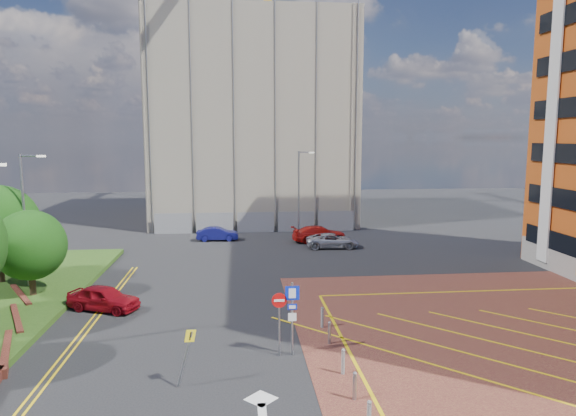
{
  "coord_description": "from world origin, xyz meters",
  "views": [
    {
      "loc": [
        -1.73,
        -19.79,
        9.24
      ],
      "look_at": [
        0.59,
        3.68,
        6.0
      ],
      "focal_mm": 32.0,
      "sensor_mm": 36.0,
      "label": 1
    }
  ],
  "objects": [
    {
      "name": "car_blue_back",
      "position": [
        -3.6,
        26.2,
        0.62
      ],
      "size": [
        3.75,
        1.33,
        1.23
      ],
      "primitive_type": "imported",
      "rotation": [
        0.0,
        0.0,
        1.56
      ],
      "color": "navy",
      "rests_on": "ground"
    },
    {
      "name": "lamp_left_far",
      "position": [
        -14.42,
        12.0,
        4.66
      ],
      "size": [
        1.53,
        0.16,
        8.0
      ],
      "color": "#9EA0A8",
      "rests_on": "grass_bed"
    },
    {
      "name": "car_red_back",
      "position": [
        5.5,
        24.78,
        0.71
      ],
      "size": [
        5.1,
        2.61,
        1.42
      ],
      "primitive_type": "imported",
      "rotation": [
        0.0,
        0.0,
        1.7
      ],
      "color": "#B6140F",
      "rests_on": "ground"
    },
    {
      "name": "car_red_left",
      "position": [
        -9.0,
        7.76,
        0.67
      ],
      "size": [
        4.25,
        2.97,
        1.34
      ],
      "primitive_type": "imported",
      "rotation": [
        0.0,
        0.0,
        1.18
      ],
      "color": "#A20D19",
      "rests_on": "ground"
    },
    {
      "name": "construction_fence",
      "position": [
        1.0,
        30.0,
        1.0
      ],
      "size": [
        21.6,
        0.06,
        2.0
      ],
      "primitive_type": "cube",
      "color": "gray",
      "rests_on": "ground"
    },
    {
      "name": "sign_cluster",
      "position": [
        0.3,
        0.98,
        1.95
      ],
      "size": [
        1.17,
        0.12,
        3.2
      ],
      "color": "#9EA0A8",
      "rests_on": "ground"
    },
    {
      "name": "bollard_row",
      "position": [
        2.3,
        -1.67,
        0.47
      ],
      "size": [
        0.14,
        11.14,
        0.9
      ],
      "color": "#9EA0A8",
      "rests_on": "forecourt"
    },
    {
      "name": "lamp_back",
      "position": [
        4.08,
        28.0,
        4.36
      ],
      "size": [
        1.53,
        0.16,
        8.0
      ],
      "color": "#9EA0A8",
      "rests_on": "ground"
    },
    {
      "name": "warning_sign",
      "position": [
        -3.68,
        -1.45,
        1.43
      ],
      "size": [
        0.76,
        0.42,
        2.25
      ],
      "color": "#9EA0A8",
      "rests_on": "ground"
    },
    {
      "name": "car_silver_back",
      "position": [
        6.18,
        22.14,
        0.61
      ],
      "size": [
        4.53,
        2.3,
        1.23
      ],
      "primitive_type": "imported",
      "rotation": [
        0.0,
        0.0,
        1.51
      ],
      "color": "#AFAEB6",
      "rests_on": "ground"
    },
    {
      "name": "construction_building",
      "position": [
        0.0,
        40.0,
        11.0
      ],
      "size": [
        21.2,
        19.2,
        22.0
      ],
      "primitive_type": "cube",
      "color": "#A09582",
      "rests_on": "ground"
    },
    {
      "name": "ground",
      "position": [
        0.0,
        0.0,
        0.0
      ],
      "size": [
        140.0,
        140.0,
        0.0
      ],
      "primitive_type": "plane",
      "color": "black",
      "rests_on": "ground"
    },
    {
      "name": "retaining_wall",
      "position": [
        -11.8,
        2.0,
        0.2
      ],
      "size": [
        6.06,
        20.33,
        0.4
      ],
      "color": "brown",
      "rests_on": "ground"
    },
    {
      "name": "tree_c",
      "position": [
        -13.5,
        10.0,
        3.19
      ],
      "size": [
        4.0,
        4.0,
        4.9
      ],
      "color": "#3D2B1C",
      "rests_on": "grass_bed"
    }
  ]
}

